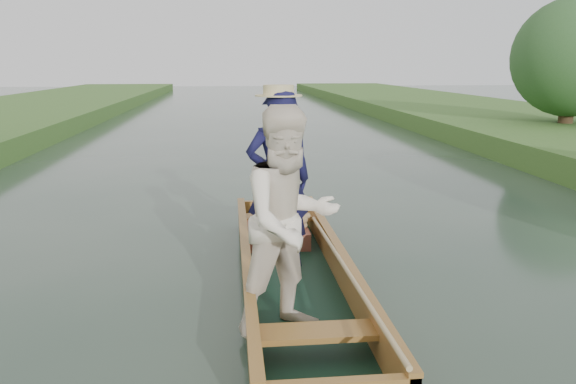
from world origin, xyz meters
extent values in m
plane|color=#283D30|center=(0.00, 0.00, 0.00)|extent=(120.00, 120.00, 0.00)
cylinder|color=#47331E|center=(9.80, 10.93, 1.10)|extent=(0.44, 0.44, 2.20)
sphere|color=#254E1F|center=(9.80, 10.93, 2.60)|extent=(3.59, 3.59, 3.59)
cube|color=black|center=(0.00, 0.00, 0.04)|extent=(1.10, 5.00, 0.08)
cube|color=#A06931|center=(-0.51, 0.00, 0.24)|extent=(0.08, 5.00, 0.32)
cube|color=#A06931|center=(0.51, 0.00, 0.24)|extent=(0.08, 5.00, 0.32)
cube|color=#A06931|center=(0.00, 2.46, 0.24)|extent=(1.10, 0.08, 0.32)
cube|color=#A06931|center=(-0.51, 0.00, 0.42)|extent=(0.10, 5.00, 0.04)
cube|color=#A06931|center=(0.51, 0.00, 0.42)|extent=(0.10, 5.00, 0.04)
cube|color=#A06931|center=(0.00, 1.90, 0.30)|extent=(0.94, 0.30, 0.05)
cube|color=#A06931|center=(0.00, -1.60, 0.30)|extent=(0.94, 0.30, 0.05)
imported|color=#131239|center=(-0.11, 0.55, 1.10)|extent=(0.79, 0.57, 2.05)
cylinder|color=beige|center=(-0.11, 0.55, 2.09)|extent=(0.52, 0.52, 0.12)
imported|color=white|center=(-0.16, -1.07, 1.07)|extent=(1.19, 1.09, 1.98)
cube|color=#AF3938|center=(-0.09, 1.46, 0.19)|extent=(0.85, 0.90, 0.22)
sphere|color=tan|center=(0.23, 1.36, 0.43)|extent=(0.23, 0.23, 0.23)
sphere|color=tan|center=(0.23, 1.35, 0.60)|extent=(0.17, 0.17, 0.17)
sphere|color=tan|center=(0.17, 1.35, 0.67)|extent=(0.06, 0.06, 0.06)
sphere|color=tan|center=(0.29, 1.35, 0.67)|extent=(0.06, 0.06, 0.06)
sphere|color=tan|center=(0.23, 1.28, 0.58)|extent=(0.07, 0.07, 0.07)
sphere|color=tan|center=(0.13, 1.34, 0.46)|extent=(0.08, 0.08, 0.08)
sphere|color=tan|center=(0.33, 1.34, 0.46)|extent=(0.08, 0.08, 0.08)
sphere|color=tan|center=(0.17, 1.33, 0.33)|extent=(0.09, 0.09, 0.09)
sphere|color=tan|center=(0.29, 1.33, 0.33)|extent=(0.09, 0.09, 0.09)
cylinder|color=silver|center=(-0.09, 1.90, 0.33)|extent=(0.07, 0.07, 0.01)
cylinder|color=silver|center=(-0.09, 1.90, 0.37)|extent=(0.01, 0.01, 0.08)
ellipsoid|color=silver|center=(-0.09, 1.90, 0.43)|extent=(0.09, 0.09, 0.05)
cylinder|color=tan|center=(0.43, -0.57, 0.46)|extent=(0.04, 4.04, 0.19)
camera|label=1|loc=(-0.65, -5.66, 2.38)|focal=35.00mm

